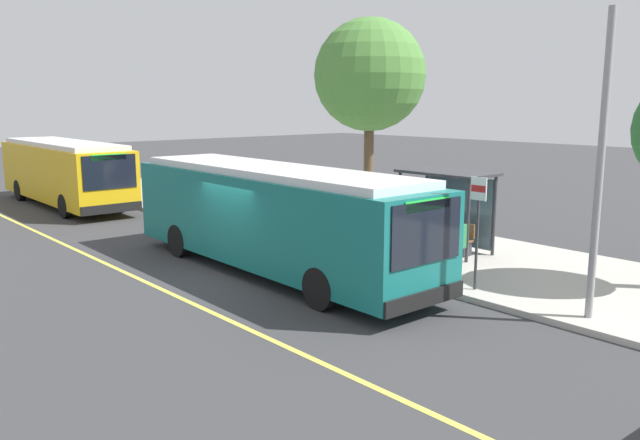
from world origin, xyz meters
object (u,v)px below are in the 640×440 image
object	(u,v)px
waiting_bench	(449,236)
pedestrian_commuter	(458,244)
route_sign_post	(478,217)
transit_bus_second	(65,171)
transit_bus_main	(273,215)

from	to	relation	value
waiting_bench	pedestrian_commuter	bearing A→B (deg)	-48.82
waiting_bench	route_sign_post	bearing A→B (deg)	-43.37
waiting_bench	route_sign_post	xyz separation A→B (m)	(2.92, -2.76, 1.32)
transit_bus_second	pedestrian_commuter	bearing A→B (deg)	8.23
waiting_bench	pedestrian_commuter	distance (m)	3.26
route_sign_post	pedestrian_commuter	size ratio (longest dim) A/B	1.66
transit_bus_main	waiting_bench	distance (m)	5.64
waiting_bench	pedestrian_commuter	world-z (taller)	pedestrian_commuter
transit_bus_main	route_sign_post	distance (m)	5.59
route_sign_post	pedestrian_commuter	xyz separation A→B (m)	(-0.79, 0.33, -0.84)
transit_bus_main	route_sign_post	bearing A→B (deg)	25.18
transit_bus_second	waiting_bench	size ratio (longest dim) A/B	6.58
transit_bus_second	pedestrian_commuter	distance (m)	20.04
waiting_bench	transit_bus_main	bearing A→B (deg)	-112.56
transit_bus_main	transit_bus_second	size ratio (longest dim) A/B	1.06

